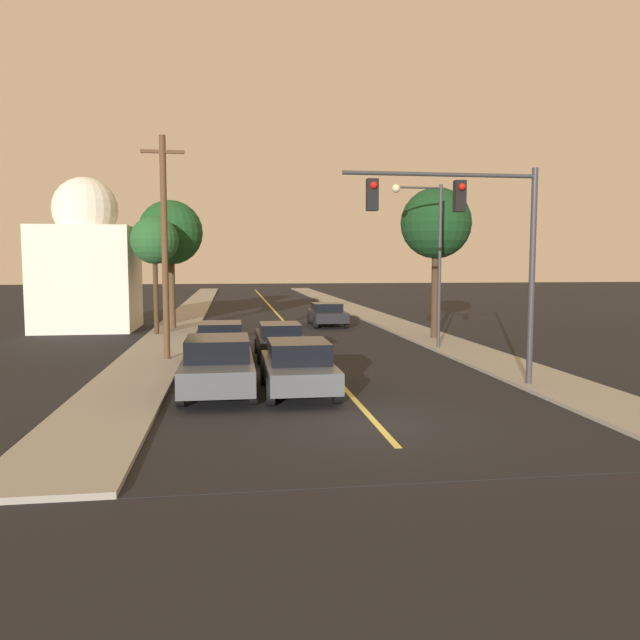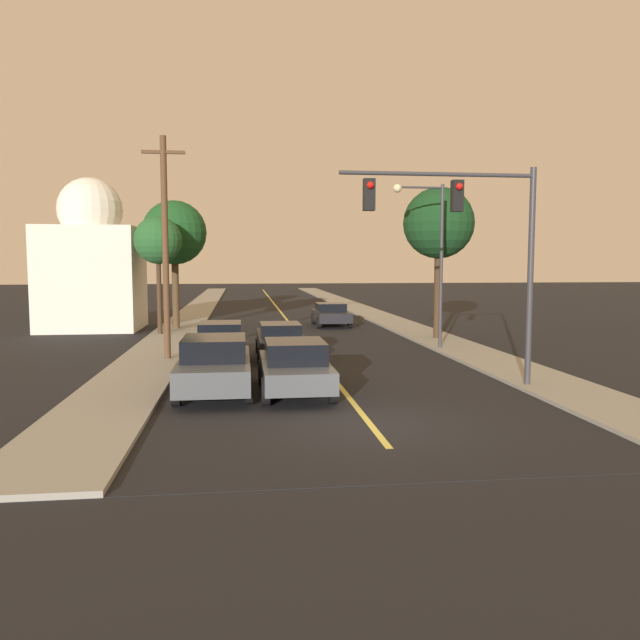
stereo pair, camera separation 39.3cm
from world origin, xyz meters
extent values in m
plane|color=black|center=(0.00, 0.00, 0.00)|extent=(200.00, 200.00, 0.00)
cube|color=black|center=(0.00, 36.00, 0.01)|extent=(10.38, 80.00, 0.01)
cube|color=#D1C14C|center=(0.00, 36.00, 0.01)|extent=(0.16, 76.00, 0.00)
cube|color=gray|center=(-6.44, 36.00, 0.06)|extent=(2.50, 80.00, 0.12)
cube|color=gray|center=(6.44, 36.00, 0.06)|extent=(2.50, 80.00, 0.12)
cube|color=#474C51|center=(-1.45, 3.65, 0.67)|extent=(1.89, 4.63, 0.58)
cube|color=black|center=(-1.45, 3.46, 1.26)|extent=(1.66, 2.08, 0.60)
cylinder|color=black|center=(-2.35, 5.08, 0.38)|extent=(0.22, 0.75, 0.75)
cylinder|color=black|center=(-0.56, 5.08, 0.38)|extent=(0.22, 0.75, 0.75)
cylinder|color=black|center=(-2.35, 2.22, 0.38)|extent=(0.22, 0.75, 0.75)
cylinder|color=black|center=(-0.56, 2.22, 0.38)|extent=(0.22, 0.75, 0.75)
cube|color=black|center=(-1.45, 10.46, 0.64)|extent=(1.75, 4.48, 0.66)
cube|color=black|center=(-1.45, 10.28, 1.19)|extent=(1.54, 2.02, 0.44)
cylinder|color=black|center=(-2.29, 11.85, 0.31)|extent=(0.22, 0.61, 0.61)
cylinder|color=black|center=(-0.62, 11.85, 0.31)|extent=(0.22, 0.61, 0.61)
cylinder|color=black|center=(-2.29, 9.07, 0.31)|extent=(0.22, 0.61, 0.61)
cylinder|color=black|center=(-0.62, 9.07, 0.31)|extent=(0.22, 0.61, 0.61)
cube|color=#474C51|center=(-3.74, 4.02, 0.70)|extent=(2.00, 5.10, 0.68)
cube|color=black|center=(-3.74, 3.81, 1.35)|extent=(1.76, 2.30, 0.62)
cylinder|color=black|center=(-4.69, 5.60, 0.36)|extent=(0.22, 0.72, 0.72)
cylinder|color=black|center=(-2.79, 5.60, 0.36)|extent=(0.22, 0.72, 0.72)
cylinder|color=black|center=(-4.69, 2.44, 0.36)|extent=(0.22, 0.72, 0.72)
cylinder|color=black|center=(-2.79, 2.44, 0.36)|extent=(0.22, 0.72, 0.72)
cube|color=black|center=(-3.74, 8.87, 0.66)|extent=(1.71, 4.18, 0.67)
cube|color=black|center=(-3.74, 8.70, 1.31)|extent=(1.50, 1.88, 0.63)
cylinder|color=black|center=(-4.55, 10.16, 0.33)|extent=(0.22, 0.65, 0.65)
cylinder|color=black|center=(-2.93, 10.16, 0.33)|extent=(0.22, 0.65, 0.65)
cylinder|color=black|center=(-4.55, 7.58, 0.33)|extent=(0.22, 0.65, 0.65)
cylinder|color=black|center=(-2.93, 7.58, 0.33)|extent=(0.22, 0.65, 0.65)
cube|color=black|center=(2.34, 22.66, 0.62)|extent=(1.91, 4.27, 0.58)
cube|color=black|center=(2.34, 22.83, 1.14)|extent=(1.68, 1.92, 0.46)
cylinder|color=black|center=(3.24, 21.33, 0.33)|extent=(0.22, 0.66, 0.66)
cylinder|color=black|center=(1.43, 21.33, 0.33)|extent=(0.22, 0.66, 0.66)
cylinder|color=black|center=(3.24, 23.98, 0.33)|extent=(0.22, 0.66, 0.66)
cylinder|color=black|center=(1.43, 23.98, 0.33)|extent=(0.22, 0.66, 0.66)
cylinder|color=#333338|center=(5.59, 3.59, 3.34)|extent=(0.18, 0.18, 6.44)
cylinder|color=#333338|center=(2.70, 3.59, 6.31)|extent=(5.77, 0.12, 0.12)
cube|color=black|center=(3.28, 3.59, 5.70)|extent=(0.32, 0.28, 0.90)
sphere|color=red|center=(3.28, 3.41, 5.95)|extent=(0.20, 0.20, 0.20)
cube|color=black|center=(0.68, 3.59, 5.70)|extent=(0.32, 0.28, 0.90)
sphere|color=red|center=(0.68, 3.41, 5.95)|extent=(0.20, 0.20, 0.20)
cylinder|color=#333338|center=(5.54, 11.82, 3.60)|extent=(0.14, 0.14, 6.96)
cylinder|color=#333338|center=(4.56, 11.82, 6.93)|extent=(1.96, 0.09, 0.09)
sphere|color=beige|center=(3.58, 11.82, 6.88)|extent=(0.36, 0.36, 0.36)
cylinder|color=#513823|center=(-5.79, 10.16, 4.30)|extent=(0.24, 0.24, 8.36)
cube|color=#513823|center=(-5.79, 10.16, 7.88)|extent=(1.60, 0.12, 0.12)
cylinder|color=#4C3823|center=(-6.61, 21.41, 2.16)|extent=(0.38, 0.38, 4.08)
sphere|color=#19471E|center=(-6.61, 21.41, 5.44)|extent=(3.53, 3.53, 3.53)
cylinder|color=#3D2B1C|center=(-7.16, 18.72, 2.09)|extent=(0.24, 0.24, 3.95)
sphere|color=#235628|center=(-7.16, 18.72, 4.92)|extent=(2.43, 2.43, 2.43)
cylinder|color=#3D2B1C|center=(6.50, 15.25, 2.30)|extent=(0.35, 0.35, 4.36)
sphere|color=#143819|center=(6.50, 15.25, 5.68)|extent=(3.42, 3.42, 3.42)
cube|color=silver|center=(-11.32, 22.53, 2.88)|extent=(5.25, 5.25, 5.76)
sphere|color=silver|center=(-11.32, 22.53, 6.73)|extent=(3.54, 3.54, 3.54)
camera|label=1|loc=(-3.33, -14.01, 3.77)|focal=35.00mm
camera|label=2|loc=(-2.94, -14.06, 3.77)|focal=35.00mm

